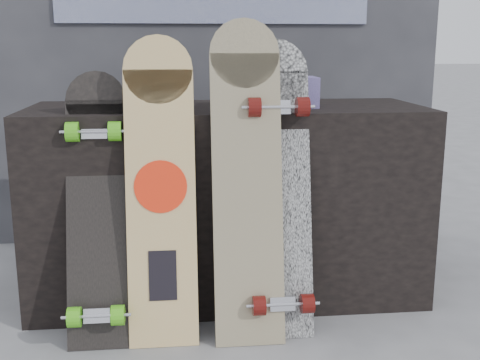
{
  "coord_description": "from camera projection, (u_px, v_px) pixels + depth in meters",
  "views": [
    {
      "loc": [
        -0.21,
        -1.94,
        1.05
      ],
      "look_at": [
        0.02,
        0.2,
        0.56
      ],
      "focal_mm": 45.0,
      "sensor_mm": 36.0,
      "label": 1
    }
  ],
  "objects": [
    {
      "name": "longboard_cascadia",
      "position": [
        278.0,
        184.0,
        2.18
      ],
      "size": [
        0.24,
        0.32,
        1.07
      ],
      "rotation": [
        -0.23,
        0.0,
        0.0
      ],
      "color": "white",
      "rests_on": "ground"
    },
    {
      "name": "merch_box_small",
      "position": [
        299.0,
        92.0,
        2.4
      ],
      "size": [
        0.14,
        0.14,
        0.12
      ],
      "primitive_type": "cube",
      "color": "#3D346B",
      "rests_on": "vendor_table"
    },
    {
      "name": "longboard_geisha",
      "position": [
        161.0,
        182.0,
        2.12
      ],
      "size": [
        0.24,
        0.24,
        1.08
      ],
      "rotation": [
        -0.2,
        0.0,
        0.0
      ],
      "color": "beige",
      "rests_on": "ground"
    },
    {
      "name": "merch_box_flat",
      "position": [
        241.0,
        97.0,
        2.5
      ],
      "size": [
        0.22,
        0.1,
        0.06
      ],
      "primitive_type": "cube",
      "color": "#D1B78C",
      "rests_on": "vendor_table"
    },
    {
      "name": "skateboard_dark",
      "position": [
        97.0,
        204.0,
        2.14
      ],
      "size": [
        0.22,
        0.36,
        0.96
      ],
      "rotation": [
        -0.3,
        0.0,
        0.0
      ],
      "color": "black",
      "rests_on": "ground"
    },
    {
      "name": "merch_box_purple",
      "position": [
        156.0,
        95.0,
        2.39
      ],
      "size": [
        0.18,
        0.12,
        0.1
      ],
      "primitive_type": "cube",
      "color": "#3D346B",
      "rests_on": "vendor_table"
    },
    {
      "name": "vendor_table",
      "position": [
        227.0,
        201.0,
        2.53
      ],
      "size": [
        1.6,
        0.6,
        0.8
      ],
      "primitive_type": "cube",
      "color": "black",
      "rests_on": "ground"
    },
    {
      "name": "ground",
      "position": [
        240.0,
        346.0,
        2.14
      ],
      "size": [
        60.0,
        60.0,
        0.0
      ],
      "primitive_type": "plane",
      "color": "slate",
      "rests_on": "ground"
    },
    {
      "name": "longboard_celtic",
      "position": [
        247.0,
        172.0,
        2.13
      ],
      "size": [
        0.25,
        0.25,
        1.14
      ],
      "rotation": [
        -0.21,
        0.0,
        0.0
      ],
      "color": "beige",
      "rests_on": "ground"
    },
    {
      "name": "booth",
      "position": [
        213.0,
        34.0,
        3.2
      ],
      "size": [
        2.4,
        0.22,
        2.2
      ],
      "color": "#313136",
      "rests_on": "ground"
    }
  ]
}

